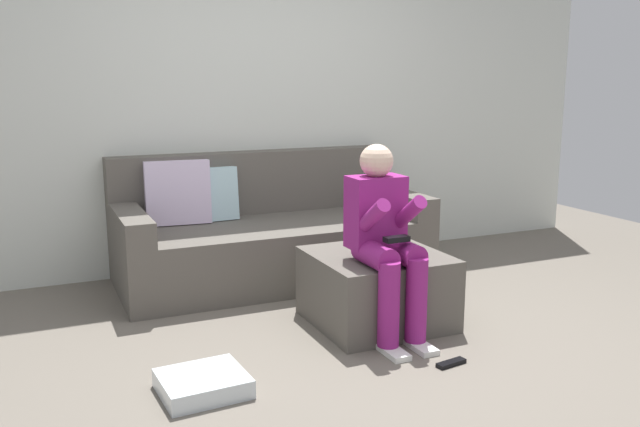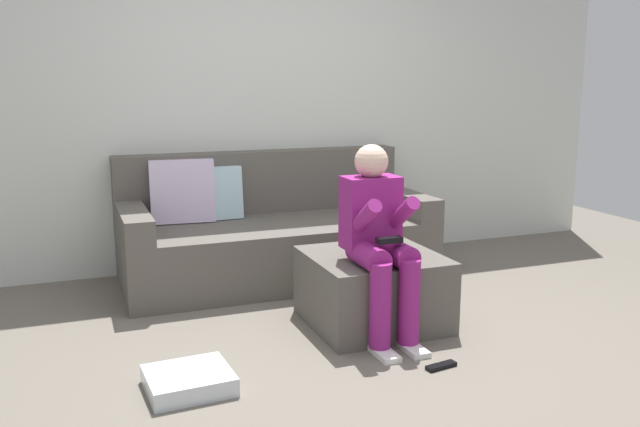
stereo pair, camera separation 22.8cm
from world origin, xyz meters
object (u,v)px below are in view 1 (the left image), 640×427
at_px(storage_bin, 203,384).
at_px(ottoman, 377,288).
at_px(couch_sectional, 267,235).
at_px(remote_near_ottoman, 451,363).
at_px(person_seated, 385,236).

bearing_deg(storage_bin, ottoman, 22.06).
relative_size(couch_sectional, ottoman, 2.94).
distance_m(ottoman, storage_bin, 1.29).
bearing_deg(ottoman, storage_bin, -157.94).
height_order(storage_bin, remote_near_ottoman, storage_bin).
height_order(couch_sectional, person_seated, person_seated).
relative_size(couch_sectional, remote_near_ottoman, 12.91).
relative_size(couch_sectional, storage_bin, 5.61).
bearing_deg(storage_bin, remote_near_ottoman, -10.13).
xyz_separation_m(person_seated, storage_bin, (-1.12, -0.27, -0.54)).
height_order(ottoman, storage_bin, ottoman).
xyz_separation_m(ottoman, person_seated, (-0.07, -0.21, 0.37)).
bearing_deg(person_seated, ottoman, 72.36).
xyz_separation_m(couch_sectional, ottoman, (0.28, -1.16, -0.10)).
distance_m(couch_sectional, remote_near_ottoman, 1.91).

